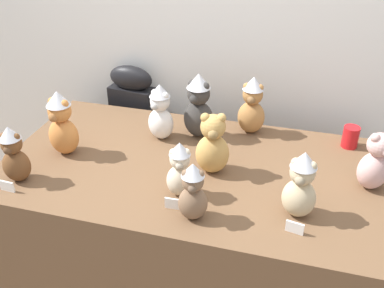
# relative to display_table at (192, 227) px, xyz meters

# --- Properties ---
(wall_back) EXTENTS (7.00, 0.08, 2.60)m
(wall_back) POSITION_rel_display_table_xyz_m (0.00, 0.74, 0.92)
(wall_back) COLOR white
(wall_back) RESTS_ON ground_plane
(display_table) EXTENTS (1.80, 0.99, 0.76)m
(display_table) POSITION_rel_display_table_xyz_m (0.00, 0.00, 0.00)
(display_table) COLOR brown
(display_table) RESTS_ON ground_plane
(instrument_case) EXTENTS (0.29, 0.15, 0.97)m
(instrument_case) POSITION_rel_display_table_xyz_m (-0.56, 0.62, 0.11)
(instrument_case) COLOR black
(instrument_case) RESTS_ON ground_plane
(teddy_bear_mocha) EXTENTS (0.14, 0.12, 0.26)m
(teddy_bear_mocha) POSITION_rel_display_table_xyz_m (0.10, -0.36, 0.51)
(teddy_bear_mocha) COLOR #7F6047
(teddy_bear_mocha) RESTS_ON display_table
(teddy_bear_ginger) EXTENTS (0.17, 0.15, 0.33)m
(teddy_bear_ginger) POSITION_rel_display_table_xyz_m (-0.63, -0.05, 0.54)
(teddy_bear_ginger) COLOR #D17F3D
(teddy_bear_ginger) RESTS_ON display_table
(teddy_bear_cream) EXTENTS (0.14, 0.13, 0.26)m
(teddy_bear_cream) POSITION_rel_display_table_xyz_m (0.01, -0.22, 0.50)
(teddy_bear_cream) COLOR beige
(teddy_bear_cream) RESTS_ON display_table
(teddy_bear_sand) EXTENTS (0.15, 0.13, 0.30)m
(teddy_bear_sand) POSITION_rel_display_table_xyz_m (0.50, -0.23, 0.52)
(teddy_bear_sand) COLOR #CCB78E
(teddy_bear_sand) RESTS_ON display_table
(teddy_bear_snow) EXTENTS (0.17, 0.15, 0.30)m
(teddy_bear_snow) POSITION_rel_display_table_xyz_m (-0.23, 0.21, 0.53)
(teddy_bear_snow) COLOR white
(teddy_bear_snow) RESTS_ON display_table
(teddy_bear_blush) EXTENTS (0.18, 0.18, 0.28)m
(teddy_bear_blush) POSITION_rel_display_table_xyz_m (0.80, 0.05, 0.51)
(teddy_bear_blush) COLOR beige
(teddy_bear_blush) RESTS_ON display_table
(teddy_bear_honey) EXTENTS (0.18, 0.16, 0.30)m
(teddy_bear_honey) POSITION_rel_display_table_xyz_m (0.10, -0.02, 0.52)
(teddy_bear_honey) COLOR tan
(teddy_bear_honey) RESTS_ON display_table
(teddy_bear_chestnut) EXTENTS (0.14, 0.12, 0.27)m
(teddy_bear_chestnut) POSITION_rel_display_table_xyz_m (-0.72, -0.32, 0.51)
(teddy_bear_chestnut) COLOR brown
(teddy_bear_chestnut) RESTS_ON display_table
(teddy_bear_caramel) EXTENTS (0.14, 0.13, 0.31)m
(teddy_bear_caramel) POSITION_rel_display_table_xyz_m (0.21, 0.40, 0.53)
(teddy_bear_caramel) COLOR #B27A42
(teddy_bear_caramel) RESTS_ON display_table
(teddy_bear_charcoal) EXTENTS (0.18, 0.16, 0.35)m
(teddy_bear_charcoal) POSITION_rel_display_table_xyz_m (-0.05, 0.29, 0.55)
(teddy_bear_charcoal) COLOR #383533
(teddy_bear_charcoal) RESTS_ON display_table
(party_cup_red) EXTENTS (0.08, 0.08, 0.11)m
(party_cup_red) POSITION_rel_display_table_xyz_m (0.72, 0.38, 0.43)
(party_cup_red) COLOR red
(party_cup_red) RESTS_ON display_table
(name_card_front_left) EXTENTS (0.07, 0.01, 0.05)m
(name_card_front_left) POSITION_rel_display_table_xyz_m (-0.72, -0.40, 0.40)
(name_card_front_left) COLOR white
(name_card_front_left) RESTS_ON display_table
(name_card_front_middle) EXTENTS (0.07, 0.02, 0.05)m
(name_card_front_middle) POSITION_rel_display_table_xyz_m (0.50, -0.34, 0.40)
(name_card_front_middle) COLOR white
(name_card_front_middle) RESTS_ON display_table
(name_card_front_right) EXTENTS (0.07, 0.01, 0.05)m
(name_card_front_right) POSITION_rel_display_table_xyz_m (0.01, -0.32, 0.40)
(name_card_front_right) COLOR white
(name_card_front_right) RESTS_ON display_table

